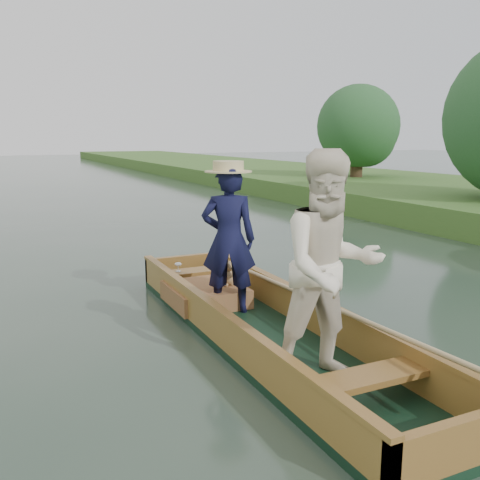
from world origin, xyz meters
name	(u,v)px	position (x,y,z in m)	size (l,w,h in m)	color
ground	(265,342)	(0.00, 0.00, 0.00)	(120.00, 120.00, 0.00)	#283D30
trees_far	(87,122)	(-0.25, 8.25, 2.37)	(22.93, 14.67, 4.40)	#47331E
punt	(278,284)	(-0.01, -0.28, 0.69)	(1.15, 5.00, 1.96)	black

